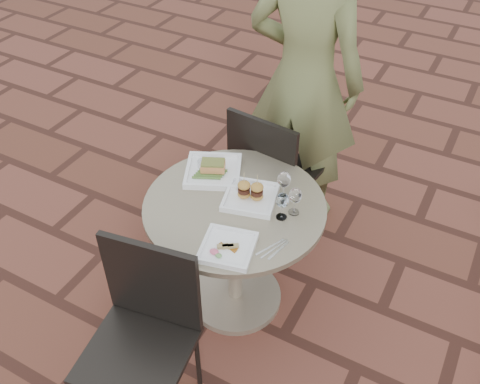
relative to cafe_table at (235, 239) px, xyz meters
The scene contains 13 objects.
ground 0.50m from the cafe_table, 123.77° to the right, with size 60.00×60.00×0.00m, color brown.
cafe_table is the anchor object (origin of this frame).
chair_far 0.56m from the cafe_table, 97.14° to the left, with size 0.48×0.48×0.93m.
chair_near 0.69m from the cafe_table, 95.81° to the right, with size 0.50×0.50×0.93m.
diner 1.02m from the cafe_table, 92.23° to the left, with size 0.70×0.46×1.93m, color #616738.
plate_salmon 0.38m from the cafe_table, 144.14° to the left, with size 0.37×0.37×0.08m.
plate_sliders 0.29m from the cafe_table, 52.51° to the left, with size 0.30×0.30×0.16m.
plate_tuna 0.40m from the cafe_table, 66.98° to the right, with size 0.28×0.28×0.03m.
wine_glass_right 0.42m from the cafe_table, ahead, with size 0.06×0.06×0.15m.
wine_glass_mid 0.43m from the cafe_table, 40.18° to the left, with size 0.07×0.07×0.16m.
wine_glass_far 0.46m from the cafe_table, 16.70° to the left, with size 0.06×0.06×0.15m.
steel_ramekin 0.42m from the cafe_table, 148.98° to the left, with size 0.06×0.06×0.05m, color silver.
cutlery_set 0.43m from the cafe_table, 30.62° to the right, with size 0.08×0.17×0.00m, color silver, non-canonical shape.
Camera 1 is at (1.01, -1.59, 2.48)m, focal length 40.00 mm.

